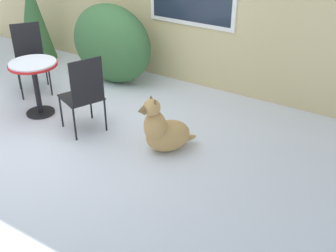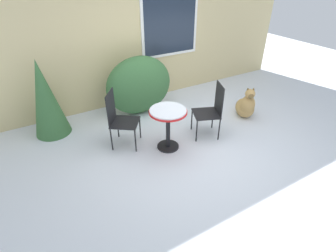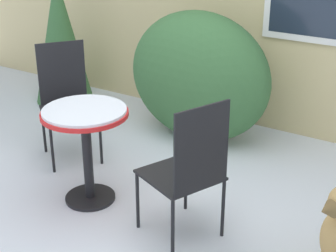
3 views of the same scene
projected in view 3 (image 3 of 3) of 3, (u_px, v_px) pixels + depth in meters
The scene contains 6 objects.
ground_plane at pixel (122, 227), 3.60m from camera, with size 16.00×16.00×0.00m, color silver.
shrub_left at pixel (198, 77), 4.72m from camera, with size 1.40×0.69×1.22m.
evergreen_bush at pixel (60, 39), 5.62m from camera, with size 0.64×0.64×1.42m.
patio_table at pixel (86, 131), 3.71m from camera, with size 0.63×0.63×0.74m.
patio_chair_near_table at pixel (67, 98), 4.44m from camera, with size 0.63×0.63×1.00m.
patio_chair_far_side at pixel (189, 168), 3.27m from camera, with size 0.58×0.58×1.00m.
Camera 3 is at (1.89, -2.37, 2.09)m, focal length 55.00 mm.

